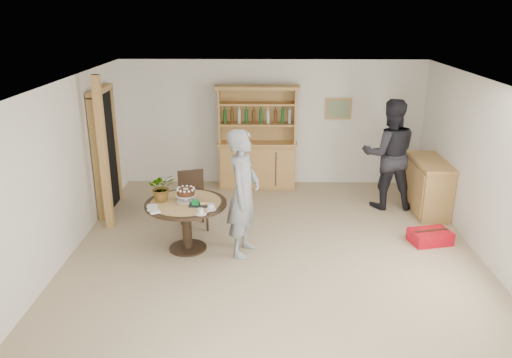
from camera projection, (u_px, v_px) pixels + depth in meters
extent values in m
plane|color=tan|center=(274.00, 264.00, 7.09)|extent=(7.00, 7.00, 0.00)
cube|color=white|center=(272.00, 123.00, 9.99)|extent=(6.00, 0.04, 2.50)
cube|color=white|center=(285.00, 352.00, 3.38)|extent=(6.00, 0.04, 2.50)
cube|color=white|center=(54.00, 180.00, 6.74)|extent=(0.04, 7.00, 2.50)
cube|color=white|center=(501.00, 182.00, 6.63)|extent=(0.04, 7.00, 2.50)
cube|color=white|center=(277.00, 87.00, 6.27)|extent=(6.00, 7.00, 0.04)
cube|color=tan|center=(338.00, 109.00, 9.84)|extent=(0.52, 0.03, 0.42)
cube|color=#59724C|center=(338.00, 109.00, 9.82)|extent=(0.44, 0.02, 0.34)
cube|color=black|center=(105.00, 153.00, 8.69)|extent=(0.10, 0.90, 2.10)
cube|color=#B2864B|center=(97.00, 161.00, 8.22)|extent=(0.12, 0.10, 2.10)
cube|color=#B2864B|center=(114.00, 145.00, 9.16)|extent=(0.12, 0.10, 2.10)
cube|color=#B2864B|center=(100.00, 91.00, 8.34)|extent=(0.12, 1.10, 0.10)
cube|color=tan|center=(103.00, 155.00, 7.87)|extent=(0.12, 0.12, 2.50)
cube|color=#B2864B|center=(257.00, 165.00, 10.01)|extent=(1.50, 0.50, 0.90)
cube|color=tan|center=(257.00, 142.00, 9.86)|extent=(1.56, 0.54, 0.04)
cube|color=#B2864B|center=(257.00, 114.00, 9.77)|extent=(1.50, 0.04, 1.06)
cube|color=#B2864B|center=(219.00, 115.00, 9.64)|extent=(0.04, 0.34, 1.06)
cube|color=#B2864B|center=(295.00, 116.00, 9.62)|extent=(0.04, 0.34, 1.06)
cube|color=tan|center=(257.00, 124.00, 9.69)|extent=(1.44, 0.32, 0.03)
cube|color=tan|center=(257.00, 104.00, 9.56)|extent=(1.44, 0.32, 0.03)
cube|color=#B2864B|center=(257.00, 87.00, 9.45)|extent=(1.62, 0.40, 0.06)
cylinder|color=#194C1E|center=(228.00, 116.00, 9.65)|extent=(0.07, 0.07, 0.28)
cylinder|color=#4C2D14|center=(237.00, 116.00, 9.64)|extent=(0.07, 0.07, 0.28)
cylinder|color=#B2BFB2|center=(245.00, 116.00, 9.64)|extent=(0.07, 0.07, 0.28)
cylinder|color=#194C1E|center=(253.00, 116.00, 9.64)|extent=(0.07, 0.07, 0.28)
cylinder|color=#4C2D14|center=(261.00, 116.00, 9.63)|extent=(0.07, 0.07, 0.28)
cylinder|color=#B2BFB2|center=(270.00, 116.00, 9.63)|extent=(0.07, 0.07, 0.28)
cylinder|color=#194C1E|center=(278.00, 116.00, 9.63)|extent=(0.07, 0.07, 0.28)
cylinder|color=#4C2D14|center=(286.00, 116.00, 9.63)|extent=(0.07, 0.07, 0.28)
cube|color=#B2864B|center=(428.00, 187.00, 8.79)|extent=(0.50, 1.20, 0.90)
cube|color=tan|center=(431.00, 162.00, 8.63)|extent=(0.54, 1.26, 0.04)
cylinder|color=black|center=(186.00, 204.00, 7.30)|extent=(1.20, 1.20, 0.04)
cylinder|color=black|center=(187.00, 227.00, 7.42)|extent=(0.14, 0.14, 0.70)
cylinder|color=black|center=(188.00, 248.00, 7.53)|extent=(0.56, 0.56, 0.03)
cylinder|color=tan|center=(186.00, 202.00, 7.29)|extent=(1.04, 1.04, 0.01)
cube|color=black|center=(194.00, 203.00, 8.10)|extent=(0.53, 0.53, 0.04)
cube|color=black|center=(191.00, 184.00, 8.18)|extent=(0.41, 0.16, 0.46)
cube|color=black|center=(190.00, 172.00, 8.11)|extent=(0.41, 0.17, 0.05)
cube|color=black|center=(185.00, 221.00, 7.96)|extent=(0.04, 0.03, 0.44)
cube|color=black|center=(207.00, 218.00, 8.06)|extent=(0.04, 0.04, 0.44)
cube|color=black|center=(182.00, 213.00, 8.28)|extent=(0.04, 0.04, 0.44)
cube|color=black|center=(203.00, 210.00, 8.38)|extent=(0.04, 0.04, 0.44)
cylinder|color=white|center=(186.00, 200.00, 7.33)|extent=(0.28, 0.28, 0.01)
cylinder|color=white|center=(186.00, 198.00, 7.32)|extent=(0.05, 0.05, 0.08)
cylinder|color=white|center=(186.00, 195.00, 7.30)|extent=(0.30, 0.30, 0.01)
cylinder|color=#472814|center=(186.00, 192.00, 7.29)|extent=(0.26, 0.26, 0.09)
cylinder|color=white|center=(186.00, 189.00, 7.27)|extent=(0.08, 0.08, 0.01)
sphere|color=white|center=(194.00, 189.00, 7.27)|extent=(0.04, 0.04, 0.04)
sphere|color=white|center=(193.00, 188.00, 7.33)|extent=(0.04, 0.04, 0.04)
sphere|color=white|center=(191.00, 186.00, 7.37)|extent=(0.04, 0.04, 0.04)
sphere|color=white|center=(187.00, 186.00, 7.39)|extent=(0.04, 0.04, 0.04)
sphere|color=white|center=(183.00, 186.00, 7.37)|extent=(0.04, 0.04, 0.04)
sphere|color=white|center=(179.00, 187.00, 7.33)|extent=(0.04, 0.04, 0.04)
sphere|color=white|center=(178.00, 189.00, 7.27)|extent=(0.04, 0.04, 0.04)
sphere|color=white|center=(178.00, 190.00, 7.22)|extent=(0.04, 0.04, 0.04)
sphere|color=white|center=(180.00, 191.00, 7.17)|extent=(0.04, 0.04, 0.04)
sphere|color=white|center=(184.00, 192.00, 7.16)|extent=(0.04, 0.04, 0.04)
sphere|color=white|center=(189.00, 191.00, 7.17)|extent=(0.04, 0.04, 0.04)
sphere|color=white|center=(192.00, 190.00, 7.21)|extent=(0.04, 0.04, 0.04)
imported|color=#3F7233|center=(162.00, 187.00, 7.27)|extent=(0.47, 0.44, 0.42)
cube|color=black|center=(200.00, 205.00, 7.17)|extent=(0.30, 0.20, 0.01)
cube|color=#0D792F|center=(195.00, 203.00, 7.16)|extent=(0.10, 0.10, 0.06)
cube|color=#0D792F|center=(195.00, 200.00, 7.14)|extent=(0.11, 0.02, 0.01)
cylinder|color=white|center=(211.00, 209.00, 7.01)|extent=(0.15, 0.15, 0.01)
imported|color=white|center=(211.00, 206.00, 7.00)|extent=(0.10, 0.10, 0.08)
cylinder|color=white|center=(201.00, 214.00, 6.85)|extent=(0.15, 0.15, 0.01)
imported|color=white|center=(201.00, 211.00, 6.84)|extent=(0.08, 0.08, 0.07)
cube|color=white|center=(152.00, 206.00, 7.10)|extent=(0.14, 0.08, 0.03)
cube|color=white|center=(152.00, 209.00, 6.99)|extent=(0.16, 0.11, 0.03)
cube|color=white|center=(155.00, 212.00, 6.89)|extent=(0.16, 0.14, 0.03)
imported|color=gray|center=(243.00, 193.00, 7.12)|extent=(0.61, 0.78, 1.88)
imported|color=black|center=(389.00, 154.00, 8.82)|extent=(0.98, 0.77, 1.98)
cube|color=red|center=(430.00, 237.00, 7.70)|extent=(0.68, 0.53, 0.20)
cube|color=black|center=(431.00, 231.00, 7.66)|extent=(0.55, 0.17, 0.01)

